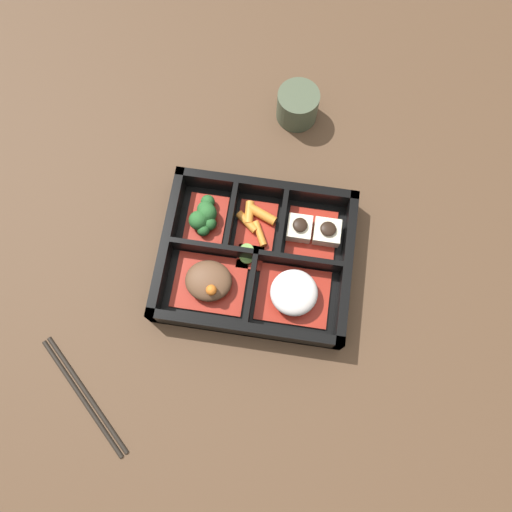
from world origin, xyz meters
name	(u,v)px	position (x,y,z in m)	size (l,w,h in m)	color
ground_plane	(256,260)	(0.00, 0.00, 0.00)	(3.00, 3.00, 0.00)	#4C3523
bento_base	(256,260)	(0.00, 0.00, 0.01)	(0.30, 0.25, 0.01)	black
bento_rim	(256,254)	(0.00, 0.00, 0.02)	(0.30, 0.25, 0.05)	black
bowl_rice	(294,293)	(-0.07, 0.05, 0.03)	(0.11, 0.09, 0.04)	maroon
bowl_stew	(209,282)	(0.07, 0.05, 0.03)	(0.11, 0.09, 0.05)	maroon
bowl_tofu	(313,231)	(-0.08, -0.06, 0.02)	(0.08, 0.08, 0.04)	maroon
bowl_carrots	(256,222)	(0.01, -0.06, 0.02)	(0.07, 0.08, 0.02)	maroon
bowl_greens	(205,216)	(0.09, -0.05, 0.03)	(0.06, 0.08, 0.04)	maroon
bowl_pickles	(249,254)	(0.01, -0.01, 0.01)	(0.04, 0.04, 0.01)	maroon
tea_cup	(298,105)	(-0.03, -0.28, 0.03)	(0.07, 0.07, 0.06)	#424C38
chopsticks	(84,396)	(0.22, 0.25, 0.00)	(0.17, 0.16, 0.01)	black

